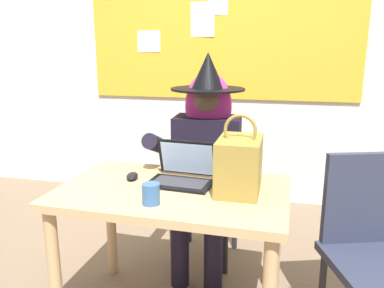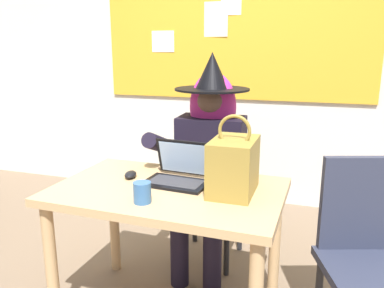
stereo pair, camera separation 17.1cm
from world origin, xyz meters
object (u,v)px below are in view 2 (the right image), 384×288
object	(u,v)px
person_costumed	(209,148)
chair_extra_corner	(368,249)
chair_at_desk	(214,183)
desk_main	(168,207)
handbag	(234,165)
computer_mouse	(131,175)
laptop	(180,173)
coffee_mug	(142,192)

from	to	relation	value
person_costumed	chair_extra_corner	distance (m)	1.08
chair_at_desk	chair_extra_corner	distance (m)	1.11
desk_main	person_costumed	distance (m)	0.62
desk_main	handbag	distance (m)	0.40
computer_mouse	chair_extra_corner	bearing A→B (deg)	-14.83
laptop	handbag	world-z (taller)	handbag
laptop	handbag	distance (m)	0.31
desk_main	handbag	size ratio (longest dim) A/B	3.01
handbag	coffee_mug	distance (m)	0.45
computer_mouse	coffee_mug	world-z (taller)	coffee_mug
desk_main	person_costumed	xyz separation A→B (m)	(0.04, 0.59, 0.16)
desk_main	chair_extra_corner	size ratio (longest dim) A/B	1.24
desk_main	handbag	xyz separation A→B (m)	(0.32, 0.04, 0.24)
computer_mouse	chair_at_desk	bearing A→B (deg)	51.82
handbag	coffee_mug	bearing A→B (deg)	-144.77
handbag	coffee_mug	size ratio (longest dim) A/B	3.98
computer_mouse	chair_extra_corner	size ratio (longest dim) A/B	0.11
coffee_mug	chair_extra_corner	world-z (taller)	chair_extra_corner
chair_at_desk	laptop	xyz separation A→B (m)	(-0.02, -0.62, 0.26)
desk_main	chair_extra_corner	bearing A→B (deg)	3.33
laptop	computer_mouse	world-z (taller)	laptop
laptop	handbag	xyz separation A→B (m)	(0.29, -0.06, 0.09)
handbag	chair_extra_corner	size ratio (longest dim) A/B	0.41
laptop	chair_extra_corner	world-z (taller)	laptop
person_costumed	handbag	xyz separation A→B (m)	(0.28, -0.56, 0.08)
person_costumed	chair_extra_corner	size ratio (longest dim) A/B	1.50
person_costumed	computer_mouse	distance (m)	0.59
laptop	chair_extra_corner	xyz separation A→B (m)	(0.91, -0.05, -0.25)
computer_mouse	handbag	distance (m)	0.58
person_costumed	laptop	world-z (taller)	person_costumed
desk_main	chair_at_desk	world-z (taller)	chair_at_desk
chair_at_desk	computer_mouse	world-z (taller)	chair_at_desk
desk_main	chair_extra_corner	distance (m)	0.94
person_costumed	coffee_mug	size ratio (longest dim) A/B	14.43
handbag	person_costumed	bearing A→B (deg)	116.39
desk_main	person_costumed	bearing A→B (deg)	85.87
chair_at_desk	chair_extra_corner	size ratio (longest dim) A/B	0.98
chair_at_desk	laptop	size ratio (longest dim) A/B	2.65
person_costumed	coffee_mug	bearing A→B (deg)	-8.17
desk_main	computer_mouse	size ratio (longest dim) A/B	10.94
laptop	handbag	size ratio (longest dim) A/B	0.90
chair_at_desk	coffee_mug	distance (m)	0.97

